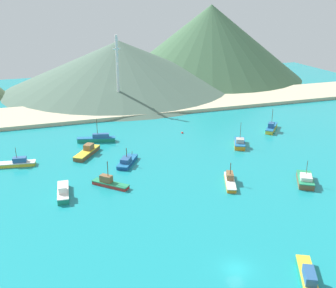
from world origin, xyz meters
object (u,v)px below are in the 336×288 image
(fishing_boat_3, at_px, (308,278))
(fishing_boat_9, at_px, (240,143))
(fishing_boat_6, at_px, (109,183))
(buoy_0, at_px, (182,133))
(fishing_boat_10, at_px, (97,139))
(fishing_boat_11, at_px, (230,180))
(fishing_boat_2, at_px, (305,180))
(fishing_boat_4, at_px, (87,152))
(radio_tower, at_px, (118,72))
(fishing_boat_7, at_px, (16,163))
(fishing_boat_0, at_px, (271,128))
(fishing_boat_1, at_px, (63,192))
(fishing_boat_5, at_px, (127,161))

(fishing_boat_3, bearing_deg, fishing_boat_9, 71.61)
(fishing_boat_6, xyz_separation_m, buoy_0, (28.06, 28.78, -0.69))
(fishing_boat_10, distance_m, fishing_boat_11, 43.80)
(fishing_boat_2, bearing_deg, fishing_boat_3, -125.92)
(buoy_0, bearing_deg, fishing_boat_4, -164.24)
(fishing_boat_3, bearing_deg, radio_tower, 92.97)
(fishing_boat_4, relative_size, fishing_boat_11, 1.07)
(fishing_boat_7, relative_size, fishing_boat_9, 1.20)
(fishing_boat_3, height_order, fishing_boat_7, fishing_boat_7)
(fishing_boat_3, relative_size, fishing_boat_11, 1.01)
(fishing_boat_0, relative_size, fishing_boat_7, 0.88)
(fishing_boat_4, xyz_separation_m, fishing_boat_7, (-17.66, -1.76, -0.09))
(fishing_boat_3, xyz_separation_m, radio_tower, (-5.37, 103.57, 12.61))
(fishing_boat_1, xyz_separation_m, fishing_boat_6, (10.05, 1.37, -0.09))
(fishing_boat_0, xyz_separation_m, fishing_boat_10, (-52.96, 7.14, -0.00))
(fishing_boat_4, xyz_separation_m, fishing_boat_11, (27.65, -27.78, -0.07))
(fishing_boat_3, relative_size, fishing_boat_7, 0.94)
(fishing_boat_2, relative_size, fishing_boat_6, 1.10)
(buoy_0, bearing_deg, radio_tower, 109.87)
(fishing_boat_4, xyz_separation_m, radio_tower, (17.77, 42.20, 12.74))
(fishing_boat_1, relative_size, fishing_boat_9, 1.11)
(fishing_boat_0, distance_m, fishing_boat_9, 18.41)
(fishing_boat_9, bearing_deg, fishing_boat_10, 156.22)
(fishing_boat_0, bearing_deg, fishing_boat_9, -150.16)
(fishing_boat_4, relative_size, fishing_boat_5, 1.09)
(fishing_boat_10, bearing_deg, fishing_boat_11, -57.63)
(fishing_boat_1, relative_size, fishing_boat_7, 0.93)
(fishing_boat_0, height_order, buoy_0, fishing_boat_0)
(fishing_boat_9, height_order, fishing_boat_10, fishing_boat_9)
(fishing_boat_5, height_order, fishing_boat_10, fishing_boat_10)
(fishing_boat_1, height_order, buoy_0, fishing_boat_1)
(fishing_boat_3, xyz_separation_m, fishing_boat_11, (4.51, 33.59, -0.20))
(fishing_boat_10, bearing_deg, radio_tower, 67.63)
(fishing_boat_9, relative_size, radio_tower, 0.31)
(buoy_0, bearing_deg, fishing_boat_7, -167.89)
(fishing_boat_11, height_order, buoy_0, fishing_boat_11)
(fishing_boat_2, bearing_deg, fishing_boat_1, 167.61)
(radio_tower, bearing_deg, fishing_boat_11, -81.96)
(fishing_boat_10, bearing_deg, fishing_boat_5, -77.10)
(fishing_boat_6, bearing_deg, fishing_boat_1, -172.25)
(fishing_boat_1, bearing_deg, fishing_boat_2, -12.39)
(radio_tower, bearing_deg, fishing_boat_5, -100.18)
(fishing_boat_2, height_order, fishing_boat_11, fishing_boat_2)
(fishing_boat_1, relative_size, fishing_boat_3, 0.98)
(fishing_boat_11, distance_m, radio_tower, 71.82)
(fishing_boat_10, relative_size, radio_tower, 0.41)
(fishing_boat_3, distance_m, fishing_boat_6, 46.21)
(fishing_boat_0, distance_m, fishing_boat_10, 53.44)
(fishing_boat_0, xyz_separation_m, fishing_boat_2, (-13.52, -35.14, -0.02))
(fishing_boat_3, relative_size, fishing_boat_9, 1.13)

